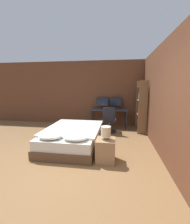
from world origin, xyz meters
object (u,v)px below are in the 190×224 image
at_px(office_chair, 109,122).
at_px(bookshelf, 142,104).
at_px(monitor_left, 103,102).
at_px(monitor_right, 116,102).
at_px(computer_mouse, 116,110).
at_px(keyboard, 108,110).
at_px(nightstand, 106,150).
at_px(desk, 109,111).
at_px(bedside_lamp, 106,132).
at_px(bed, 73,137).

xyz_separation_m(office_chair, bookshelf, (1.14, 0.26, 0.65)).
bearing_deg(monitor_left, bookshelf, -25.47).
bearing_deg(monitor_left, monitor_right, 0.00).
bearing_deg(computer_mouse, monitor_left, 144.20).
xyz_separation_m(keyboard, bookshelf, (1.21, -0.30, 0.29)).
xyz_separation_m(nightstand, computer_mouse, (0.17, 2.69, 0.49)).
bearing_deg(bookshelf, desk, 157.49).
height_order(nightstand, computer_mouse, computer_mouse).
bearing_deg(monitor_left, computer_mouse, -35.80).
bearing_deg(monitor_right, monitor_left, 180.00).
xyz_separation_m(bedside_lamp, office_chair, (-0.05, 2.13, -0.31)).
xyz_separation_m(nightstand, monitor_left, (-0.40, 3.10, 0.73)).
bearing_deg(bed, bookshelf, 38.54).
bearing_deg(desk, bedside_lamp, -87.59).
height_order(bed, monitor_right, monitor_right).
distance_m(bed, desk, 2.35).
relative_size(bed, nightstand, 4.10).
bearing_deg(monitor_left, desk, -36.80).
distance_m(nightstand, bedside_lamp, 0.43).
bearing_deg(bedside_lamp, nightstand, 0.00).
distance_m(bed, office_chair, 1.68).
bearing_deg(monitor_right, keyboard, -123.98).
relative_size(bed, bookshelf, 1.13).
bearing_deg(bedside_lamp, desk, 92.41).
height_order(monitor_left, keyboard, monitor_left).
relative_size(monitor_right, keyboard, 1.23).
bearing_deg(keyboard, desk, 90.00).
distance_m(bedside_lamp, monitor_right, 3.12).
relative_size(bedside_lamp, monitor_right, 0.58).
distance_m(monitor_left, office_chair, 1.19).
height_order(bed, computer_mouse, computer_mouse).
bearing_deg(bedside_lamp, keyboard, 92.59).
height_order(keyboard, computer_mouse, computer_mouse).
height_order(nightstand, monitor_left, monitor_left).
relative_size(bed, monitor_left, 4.21).
bearing_deg(monitor_right, nightstand, -92.85).
distance_m(monitor_right, keyboard, 0.55).
bearing_deg(nightstand, monitor_right, 87.15).
bearing_deg(keyboard, nightstand, -87.41).
bearing_deg(bookshelf, nightstand, -114.47).
xyz_separation_m(monitor_right, bookshelf, (0.93, -0.71, 0.04)).
height_order(bed, monitor_left, monitor_left).
xyz_separation_m(desk, keyboard, (0.00, -0.20, 0.10)).
distance_m(keyboard, office_chair, 0.67).
distance_m(desk, monitor_left, 0.49).
xyz_separation_m(nightstand, office_chair, (-0.05, 2.13, 0.12)).
bearing_deg(bed, desk, 68.21).
bearing_deg(nightstand, bedside_lamp, 0.00).
xyz_separation_m(monitor_left, keyboard, (0.28, -0.41, -0.25)).
bearing_deg(monitor_right, office_chair, -102.02).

